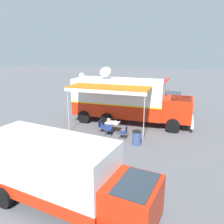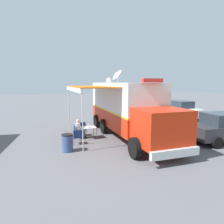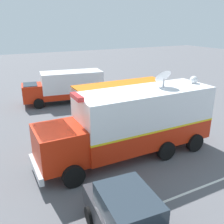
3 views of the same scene
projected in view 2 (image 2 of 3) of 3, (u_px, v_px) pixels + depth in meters
ground_plane at (123, 133)px, 13.94m from camera, size 100.00×100.00×0.00m
lot_stripe at (168, 129)px, 15.38m from camera, size 0.12×4.80×0.01m
command_truck at (127, 107)px, 12.94m from camera, size 4.85×9.49×4.53m
folding_table at (89, 128)px, 12.65m from camera, size 0.80×0.80×0.73m
water_bottle at (89, 126)px, 12.44m from camera, size 0.07×0.07×0.22m
folding_chair_at_table at (77, 131)px, 12.54m from camera, size 0.48×0.48×0.87m
folding_chair_beside_table at (82, 128)px, 13.38m from camera, size 0.48×0.48×0.87m
folding_chair_spare_by_truck at (77, 136)px, 11.37m from camera, size 0.49×0.49×0.87m
seated_responder at (79, 128)px, 12.58m from camera, size 0.66×0.55×1.25m
trash_bin at (67, 143)px, 10.24m from camera, size 0.57×0.57×0.91m
car_behind_truck at (224, 128)px, 11.79m from camera, size 4.32×2.26×1.76m
car_far_corner at (181, 110)px, 19.55m from camera, size 2.18×4.28×1.76m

